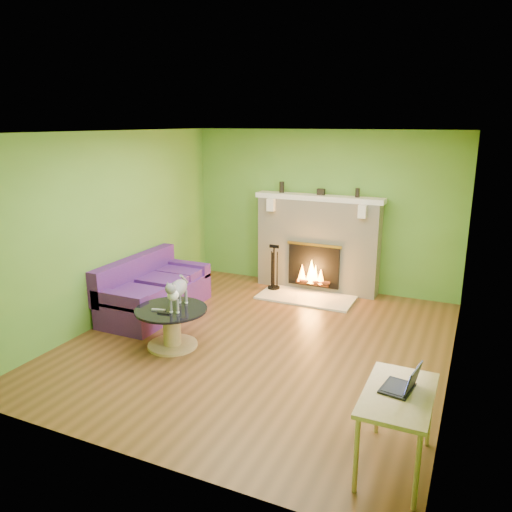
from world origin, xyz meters
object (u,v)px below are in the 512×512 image
at_px(cat, 178,292).
at_px(sofa, 153,291).
at_px(coffee_table, 172,325).
at_px(desk, 398,402).

bearing_deg(cat, sofa, 125.24).
bearing_deg(coffee_table, cat, 32.01).
bearing_deg(coffee_table, desk, -21.73).
bearing_deg(cat, coffee_table, -162.89).
height_order(coffee_table, desk, desk).
height_order(sofa, desk, sofa).
relative_size(sofa, desk, 1.98).
bearing_deg(desk, sofa, 151.90).
xyz_separation_m(sofa, coffee_table, (0.91, -0.88, -0.02)).
bearing_deg(sofa, cat, -39.87).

